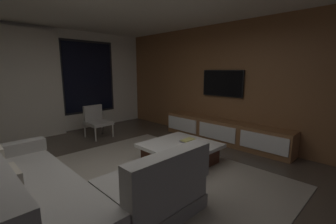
{
  "coord_description": "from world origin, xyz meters",
  "views": [
    {
      "loc": [
        -1.65,
        -2.61,
        1.65
      ],
      "look_at": [
        1.29,
        0.37,
        0.87
      ],
      "focal_mm": 24.17,
      "sensor_mm": 36.0,
      "label": 1
    }
  ],
  "objects_px": {
    "coffee_table": "(180,153)",
    "mounted_tv": "(222,83)",
    "accent_chair_near_window": "(96,120)",
    "book_stack_on_coffee_table": "(188,140)",
    "sectional_couch": "(66,193)",
    "media_console": "(224,132)"
  },
  "relations": [
    {
      "from": "book_stack_on_coffee_table",
      "to": "accent_chair_near_window",
      "type": "xyz_separation_m",
      "value": [
        -0.44,
        2.62,
        0.05
      ]
    },
    {
      "from": "sectional_couch",
      "to": "book_stack_on_coffee_table",
      "type": "relative_size",
      "value": 9.56
    },
    {
      "from": "sectional_couch",
      "to": "coffee_table",
      "type": "bearing_deg",
      "value": 3.31
    },
    {
      "from": "accent_chair_near_window",
      "to": "media_console",
      "type": "bearing_deg",
      "value": -54.06
    },
    {
      "from": "sectional_couch",
      "to": "accent_chair_near_window",
      "type": "distance_m",
      "value": 3.26
    },
    {
      "from": "accent_chair_near_window",
      "to": "sectional_couch",
      "type": "bearing_deg",
      "value": -123.3
    },
    {
      "from": "book_stack_on_coffee_table",
      "to": "accent_chair_near_window",
      "type": "relative_size",
      "value": 0.34
    },
    {
      "from": "sectional_couch",
      "to": "book_stack_on_coffee_table",
      "type": "height_order",
      "value": "sectional_couch"
    },
    {
      "from": "coffee_table",
      "to": "mounted_tv",
      "type": "xyz_separation_m",
      "value": [
        1.75,
        0.28,
        1.16
      ]
    },
    {
      "from": "coffee_table",
      "to": "book_stack_on_coffee_table",
      "type": "xyz_separation_m",
      "value": [
        0.19,
        -0.02,
        0.2
      ]
    },
    {
      "from": "book_stack_on_coffee_table",
      "to": "accent_chair_near_window",
      "type": "distance_m",
      "value": 2.66
    },
    {
      "from": "book_stack_on_coffee_table",
      "to": "media_console",
      "type": "bearing_deg",
      "value": 4.23
    },
    {
      "from": "accent_chair_near_window",
      "to": "coffee_table",
      "type": "bearing_deg",
      "value": -84.45
    },
    {
      "from": "book_stack_on_coffee_table",
      "to": "accent_chair_near_window",
      "type": "bearing_deg",
      "value": 99.5
    },
    {
      "from": "coffee_table",
      "to": "accent_chair_near_window",
      "type": "height_order",
      "value": "accent_chair_near_window"
    },
    {
      "from": "coffee_table",
      "to": "accent_chair_near_window",
      "type": "bearing_deg",
      "value": 95.55
    },
    {
      "from": "sectional_couch",
      "to": "mounted_tv",
      "type": "xyz_separation_m",
      "value": [
        3.79,
        0.4,
        1.06
      ]
    },
    {
      "from": "coffee_table",
      "to": "mounted_tv",
      "type": "distance_m",
      "value": 2.12
    },
    {
      "from": "sectional_couch",
      "to": "book_stack_on_coffee_table",
      "type": "bearing_deg",
      "value": 2.56
    },
    {
      "from": "book_stack_on_coffee_table",
      "to": "mounted_tv",
      "type": "relative_size",
      "value": 0.25
    },
    {
      "from": "coffee_table",
      "to": "sectional_couch",
      "type": "bearing_deg",
      "value": -176.69
    },
    {
      "from": "media_console",
      "to": "book_stack_on_coffee_table",
      "type": "bearing_deg",
      "value": -175.77
    }
  ]
}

